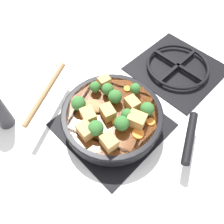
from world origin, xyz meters
name	(u,v)px	position (x,y,z in m)	size (l,w,h in m)	color
ground_plane	(112,125)	(0.00, 0.00, 0.00)	(2.40, 2.40, 0.00)	white
front_burner_grate	(112,123)	(0.00, 0.00, 0.01)	(0.31, 0.31, 0.03)	black
rear_burner_grate	(177,67)	(0.00, 0.36, 0.01)	(0.31, 0.31, 0.03)	black
skillet_pan	(113,116)	(0.00, 0.00, 0.06)	(0.42, 0.34, 0.05)	black
wooden_spoon	(65,98)	(-0.14, -0.07, 0.09)	(0.25, 0.24, 0.02)	#A87A4C
tofu_cube_center_large	(109,142)	(0.07, -0.08, 0.10)	(0.04, 0.04, 0.04)	tan
tofu_cube_near_handle	(137,120)	(0.08, 0.02, 0.10)	(0.05, 0.04, 0.04)	tan
tofu_cube_east_chunk	(88,116)	(-0.03, -0.07, 0.10)	(0.05, 0.04, 0.04)	tan
tofu_cube_west_chunk	(132,104)	(0.03, 0.06, 0.10)	(0.04, 0.03, 0.03)	tan
tofu_cube_back_piece	(104,81)	(-0.09, 0.06, 0.09)	(0.04, 0.03, 0.03)	tan
tofu_cube_front_piece	(109,113)	(0.00, -0.02, 0.10)	(0.04, 0.03, 0.03)	tan
tofu_cube_mid_small	(85,130)	(0.00, -0.10, 0.10)	(0.05, 0.04, 0.04)	tan
broccoli_floret_near_spoon	(95,87)	(-0.09, 0.02, 0.10)	(0.03, 0.03, 0.04)	#709956
broccoli_floret_center_top	(147,109)	(0.08, 0.07, 0.11)	(0.04, 0.04, 0.05)	#709956
broccoli_floret_east_rim	(134,88)	(0.00, 0.10, 0.10)	(0.03, 0.03, 0.04)	#709956
broccoli_floret_west_rim	(96,128)	(0.02, -0.08, 0.11)	(0.04, 0.04, 0.05)	#709956
broccoli_floret_north_edge	(115,97)	(-0.02, 0.03, 0.11)	(0.04, 0.04, 0.05)	#709956
broccoli_floret_south_cluster	(121,123)	(0.06, -0.02, 0.11)	(0.04, 0.04, 0.05)	#709956
broccoli_floret_mid_floret	(78,103)	(-0.08, -0.06, 0.11)	(0.04, 0.04, 0.05)	#709956
broccoli_floret_small_inner	(127,114)	(0.05, 0.01, 0.10)	(0.03, 0.03, 0.04)	#709956
broccoli_floret_tall_stem	(108,89)	(-0.06, 0.04, 0.10)	(0.04, 0.04, 0.04)	#709956
carrot_slice_orange_thin	(151,122)	(0.10, 0.05, 0.08)	(0.02, 0.02, 0.01)	orange
carrot_slice_near_center	(137,134)	(0.10, 0.00, 0.08)	(0.03, 0.03, 0.01)	orange
carrot_slice_edge_slice	(127,89)	(-0.03, 0.10, 0.08)	(0.02, 0.02, 0.01)	orange
carrot_slice_under_broccoli	(116,121)	(0.03, -0.02, 0.08)	(0.03, 0.03, 0.01)	orange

